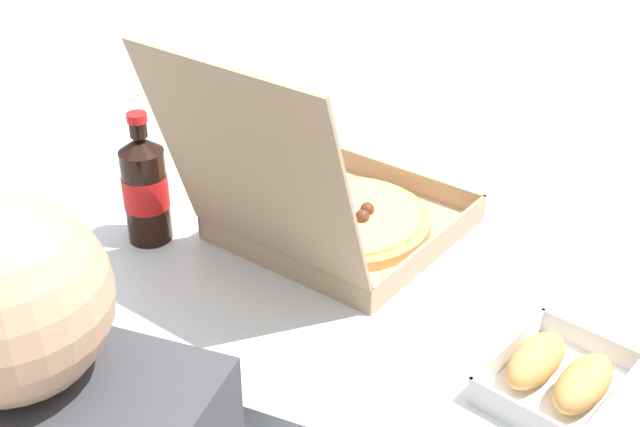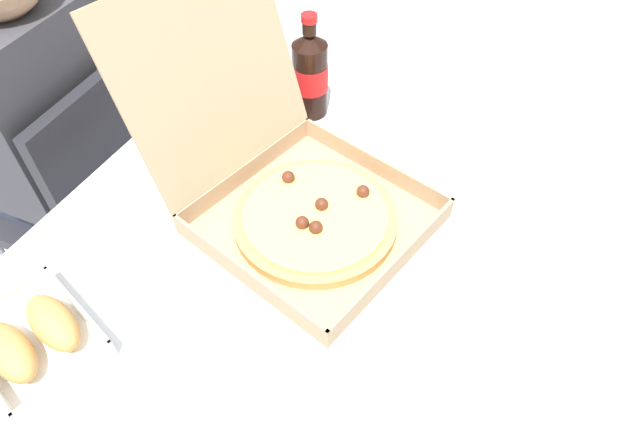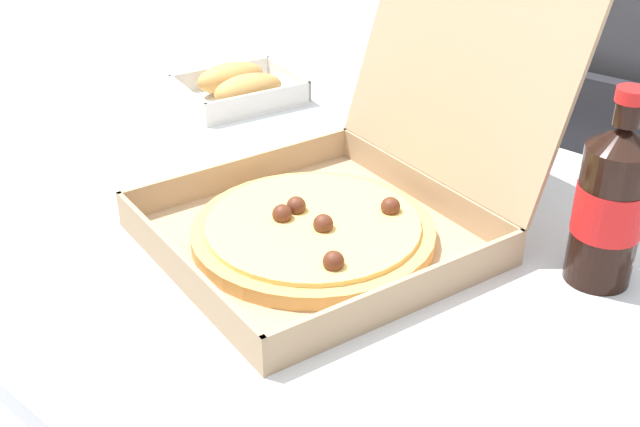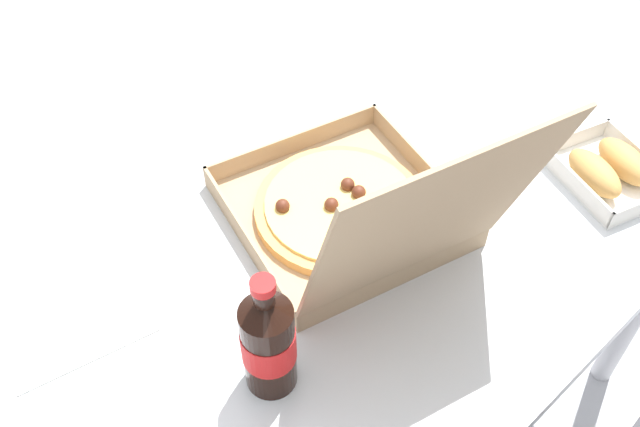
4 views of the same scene
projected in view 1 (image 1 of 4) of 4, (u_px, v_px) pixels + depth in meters
dining_table at (326, 276)px, 1.43m from camera, size 1.36×0.82×0.75m
pizza_box_open at (329, 212)px, 1.36m from camera, size 0.44×0.52×0.38m
bread_side_box at (558, 375)px, 1.06m from camera, size 0.20×0.23×0.06m
cola_bottle at (145, 188)px, 1.34m from camera, size 0.07×0.07×0.22m
paper_menu at (159, 154)px, 1.65m from camera, size 0.24×0.19×0.00m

